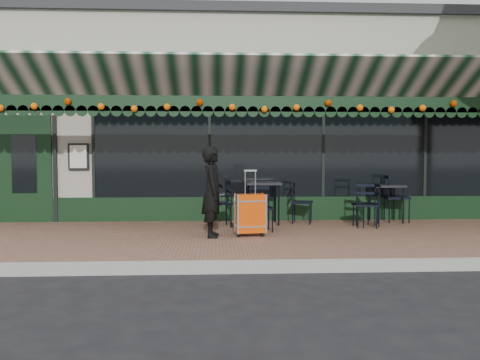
{
  "coord_description": "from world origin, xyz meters",
  "views": [
    {
      "loc": [
        -0.91,
        -6.67,
        1.57
      ],
      "look_at": [
        -0.48,
        1.6,
        1.13
      ],
      "focal_mm": 38.0,
      "sensor_mm": 36.0,
      "label": 1
    }
  ],
  "objects": [
    {
      "name": "ground",
      "position": [
        0.0,
        0.0,
        0.0
      ],
      "size": [
        80.0,
        80.0,
        0.0
      ],
      "primitive_type": "plane",
      "color": "black",
      "rests_on": "ground"
    },
    {
      "name": "sidewalk",
      "position": [
        0.0,
        2.0,
        0.07
      ],
      "size": [
        18.0,
        4.0,
        0.15
      ],
      "primitive_type": "cube",
      "color": "brown",
      "rests_on": "ground"
    },
    {
      "name": "curb",
      "position": [
        0.0,
        -0.08,
        0.07
      ],
      "size": [
        18.0,
        0.16,
        0.15
      ],
      "primitive_type": "cube",
      "color": "#9E9E99",
      "rests_on": "ground"
    },
    {
      "name": "restaurant_building",
      "position": [
        0.0,
        7.84,
        2.27
      ],
      "size": [
        12.0,
        9.6,
        4.5
      ],
      "color": "#A9A393",
      "rests_on": "ground"
    },
    {
      "name": "woman",
      "position": [
        -0.94,
        1.89,
        0.91
      ],
      "size": [
        0.37,
        0.56,
        1.53
      ],
      "primitive_type": "imported",
      "rotation": [
        0.0,
        0.0,
        1.56
      ],
      "color": "black",
      "rests_on": "sidewalk"
    },
    {
      "name": "suitcase",
      "position": [
        -0.29,
        1.95,
        0.53
      ],
      "size": [
        0.53,
        0.34,
        1.12
      ],
      "rotation": [
        0.0,
        0.0,
        0.15
      ],
      "color": "#DB4506",
      "rests_on": "sidewalk"
    },
    {
      "name": "cafe_table_a",
      "position": [
        2.64,
        3.58,
        0.85
      ],
      "size": [
        0.63,
        0.63,
        0.77
      ],
      "color": "black",
      "rests_on": "sidewalk"
    },
    {
      "name": "cafe_table_b",
      "position": [
        0.07,
        3.45,
        0.91
      ],
      "size": [
        0.68,
        0.68,
        0.84
      ],
      "color": "black",
      "rests_on": "sidewalk"
    },
    {
      "name": "chair_a_left",
      "position": [
        2.03,
        2.96,
        0.57
      ],
      "size": [
        0.53,
        0.53,
        0.85
      ],
      "primitive_type": null,
      "rotation": [
        0.0,
        0.0,
        -1.26
      ],
      "color": "black",
      "rests_on": "sidewalk"
    },
    {
      "name": "chair_a_right",
      "position": [
        2.88,
        3.63,
        0.64
      ],
      "size": [
        0.53,
        0.53,
        0.98
      ],
      "primitive_type": null,
      "rotation": [
        0.0,
        0.0,
        1.48
      ],
      "color": "black",
      "rests_on": "sidewalk"
    },
    {
      "name": "chair_a_front",
      "position": [
        2.01,
        2.86,
        0.57
      ],
      "size": [
        0.5,
        0.5,
        0.85
      ],
      "primitive_type": null,
      "rotation": [
        0.0,
        0.0,
        -0.22
      ],
      "color": "black",
      "rests_on": "sidewalk"
    },
    {
      "name": "chair_b_left",
      "position": [
        -0.81,
        3.08,
        0.6
      ],
      "size": [
        0.54,
        0.54,
        0.9
      ],
      "primitive_type": null,
      "rotation": [
        0.0,
        0.0,
        -1.35
      ],
      "color": "black",
      "rests_on": "sidewalk"
    },
    {
      "name": "chair_b_right",
      "position": [
        0.87,
        3.48,
        0.57
      ],
      "size": [
        0.51,
        0.51,
        0.83
      ],
      "primitive_type": null,
      "rotation": [
        0.0,
        0.0,
        1.3
      ],
      "color": "black",
      "rests_on": "sidewalk"
    },
    {
      "name": "chair_b_front",
      "position": [
        -0.05,
        2.46,
        0.56
      ],
      "size": [
        0.46,
        0.46,
        0.83
      ],
      "primitive_type": null,
      "rotation": [
        0.0,
        0.0,
        0.11
      ],
      "color": "black",
      "rests_on": "sidewalk"
    }
  ]
}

